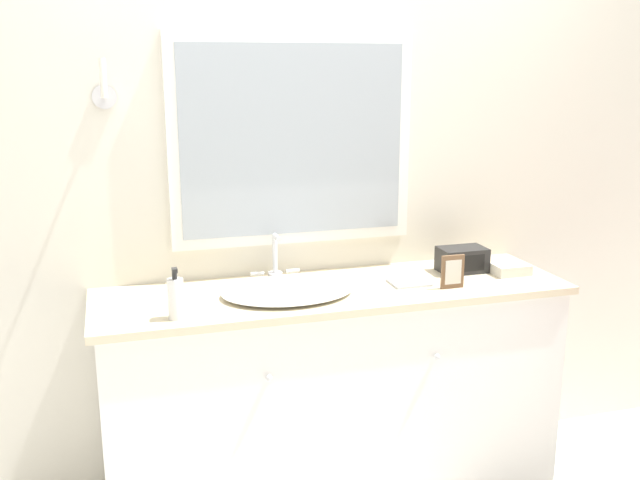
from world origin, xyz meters
name	(u,v)px	position (x,y,z in m)	size (l,w,h in m)	color
wall_back	(312,185)	(0.00, 0.58, 1.28)	(8.00, 0.18, 2.55)	silver
vanity_counter	(334,394)	(0.00, 0.28, 0.46)	(1.88, 0.55, 0.92)	white
sink_basin	(287,289)	(-0.20, 0.26, 0.94)	(0.51, 0.43, 0.20)	white
soap_bottle	(176,298)	(-0.63, 0.11, 0.99)	(0.06, 0.06, 0.19)	white
appliance_box	(462,260)	(0.59, 0.35, 0.97)	(0.20, 0.13, 0.10)	black
picture_frame	(453,272)	(0.45, 0.15, 0.98)	(0.10, 0.01, 0.13)	brown
hand_towel_near_sink	(510,269)	(0.77, 0.25, 0.94)	(0.15, 0.11, 0.04)	silver
metal_tray	(409,282)	(0.31, 0.25, 0.92)	(0.15, 0.13, 0.01)	silver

